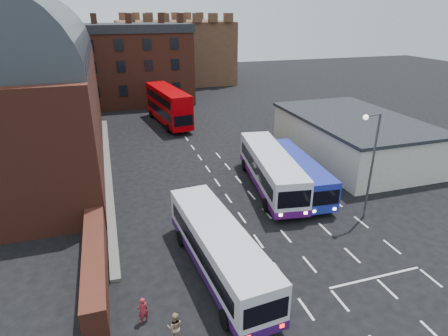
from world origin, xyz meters
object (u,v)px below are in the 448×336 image
object	(u,v)px
bus_white_inbound	(271,168)
pedestrian_red	(143,310)
street_lamp	(371,157)
bus_blue	(297,171)
bus_white_outbound	(219,247)
bus_red_double	(168,105)
pedestrian_beige	(175,327)

from	to	relation	value
bus_white_inbound	pedestrian_red	xyz separation A→B (m)	(-11.94, -11.81, -1.17)
street_lamp	bus_blue	bearing A→B (deg)	111.92
bus_white_inbound	street_lamp	bearing A→B (deg)	132.22
bus_white_inbound	bus_blue	distance (m)	2.21
bus_white_inbound	pedestrian_red	bearing A→B (deg)	52.94
bus_white_inbound	pedestrian_red	distance (m)	16.83
bus_blue	pedestrian_red	bearing A→B (deg)	42.90
bus_white_outbound	bus_red_double	world-z (taller)	bus_red_double
bus_blue	bus_red_double	world-z (taller)	bus_red_double
street_lamp	bus_white_outbound	bearing A→B (deg)	-166.55
street_lamp	pedestrian_beige	size ratio (longest dim) A/B	5.24
bus_red_double	pedestrian_red	size ratio (longest dim) A/B	8.18
bus_red_double	bus_white_outbound	bearing A→B (deg)	77.60
bus_red_double	bus_white_inbound	bearing A→B (deg)	94.40
bus_blue	bus_red_double	distance (m)	24.00
bus_white_inbound	pedestrian_beige	distance (m)	17.07
pedestrian_beige	street_lamp	bearing A→B (deg)	-142.28
bus_white_outbound	bus_blue	xyz separation A→B (m)	(9.41, 8.59, -0.13)
bus_white_inbound	pedestrian_beige	size ratio (longest dim) A/B	8.01
pedestrian_red	bus_white_outbound	bearing A→B (deg)	-170.49
pedestrian_red	street_lamp	bearing A→B (deg)	179.19
bus_blue	bus_white_inbound	bearing A→B (deg)	-15.17
bus_white_inbound	bus_red_double	bearing A→B (deg)	-69.49
pedestrian_red	pedestrian_beige	size ratio (longest dim) A/B	0.97
bus_white_outbound	bus_blue	world-z (taller)	bus_white_outbound
bus_red_double	street_lamp	bearing A→B (deg)	99.94
bus_blue	bus_white_outbound	bearing A→B (deg)	47.02
bus_red_double	street_lamp	size ratio (longest dim) A/B	1.52
bus_blue	bus_red_double	xyz separation A→B (m)	(-6.89, 22.97, 0.85)
bus_blue	pedestrian_red	size ratio (longest dim) A/B	7.09
bus_white_inbound	pedestrian_beige	world-z (taller)	bus_white_inbound
bus_white_outbound	pedestrian_red	xyz separation A→B (m)	(-4.60, -2.47, -1.05)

